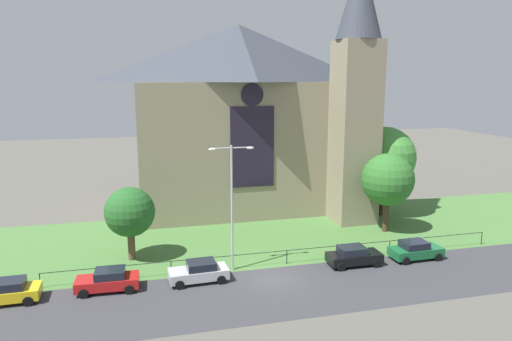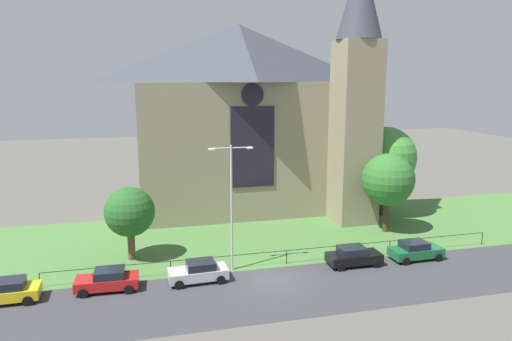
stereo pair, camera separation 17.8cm
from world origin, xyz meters
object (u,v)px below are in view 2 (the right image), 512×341
(parked_car_yellow, at_px, (6,291))
(tree_right_far, at_px, (385,158))
(tree_left_near, at_px, (130,212))
(streetlamp_near, at_px, (231,194))
(parked_car_silver, at_px, (199,272))
(parked_car_black, at_px, (353,256))
(church_building, at_px, (248,117))
(parked_car_red, at_px, (108,280))
(parked_car_green, at_px, (415,250))
(tree_right_near, at_px, (388,180))

(parked_car_yellow, bearing_deg, tree_right_far, -161.15)
(tree_left_near, bearing_deg, streetlamp_near, -28.70)
(tree_right_far, distance_m, parked_car_silver, 25.01)
(parked_car_black, bearing_deg, church_building, 103.47)
(parked_car_yellow, bearing_deg, parked_car_silver, 179.51)
(church_building, distance_m, parked_car_black, 21.04)
(parked_car_silver, bearing_deg, parked_car_red, -3.31)
(tree_left_near, xyz_separation_m, streetlamp_near, (7.44, -4.08, 2.05))
(tree_left_near, bearing_deg, tree_right_far, 14.30)
(church_building, distance_m, tree_left_near, 19.04)
(parked_car_green, bearing_deg, parked_car_red, 178.23)
(tree_right_near, xyz_separation_m, parked_car_yellow, (-31.27, -7.10, -4.28))
(tree_right_far, xyz_separation_m, parked_car_black, (-9.09, -12.07, -5.40))
(tree_left_near, relative_size, parked_car_red, 1.39)
(parked_car_yellow, xyz_separation_m, parked_car_red, (6.32, 0.24, 0.00))
(streetlamp_near, relative_size, parked_car_red, 2.25)
(parked_car_silver, bearing_deg, parked_car_black, 177.87)
(tree_right_far, bearing_deg, parked_car_black, -126.98)
(parked_car_black, bearing_deg, parked_car_red, -179.57)
(tree_left_near, bearing_deg, parked_car_black, -18.05)
(tree_right_far, relative_size, parked_car_silver, 2.21)
(tree_right_far, xyz_separation_m, parked_car_yellow, (-33.75, -12.30, -5.40))
(tree_right_far, height_order, parked_car_green, tree_right_far)
(tree_right_near, height_order, parked_car_green, tree_right_near)
(tree_right_far, height_order, parked_car_black, tree_right_far)
(parked_car_red, bearing_deg, parked_car_yellow, 4.44)
(tree_right_near, bearing_deg, parked_car_yellow, -167.21)
(streetlamp_near, relative_size, parked_car_black, 2.28)
(tree_right_near, height_order, parked_car_yellow, tree_right_near)
(church_building, bearing_deg, tree_left_near, -134.51)
(tree_left_near, height_order, streetlamp_near, streetlamp_near)
(parked_car_red, bearing_deg, streetlamp_near, -168.98)
(streetlamp_near, distance_m, parked_car_silver, 6.09)
(parked_car_yellow, distance_m, parked_car_silver, 12.56)
(streetlamp_near, bearing_deg, parked_car_red, -171.25)
(tree_right_near, xyz_separation_m, streetlamp_near, (-15.97, -5.48, 0.95))
(tree_right_far, relative_size, parked_car_red, 2.21)
(tree_right_near, xyz_separation_m, parked_car_green, (-1.22, -6.95, -4.28))
(church_building, xyz_separation_m, streetlamp_near, (-5.15, -16.88, -4.29))
(tree_right_near, relative_size, parked_car_green, 1.77)
(church_building, xyz_separation_m, parked_car_yellow, (-20.45, -18.50, -9.53))
(tree_left_near, distance_m, tree_right_near, 23.48)
(streetlamp_near, height_order, parked_car_green, streetlamp_near)
(parked_car_yellow, bearing_deg, tree_right_near, -168.37)
(tree_left_near, distance_m, parked_car_yellow, 10.21)
(church_building, height_order, parked_car_red, church_building)
(parked_car_silver, height_order, parked_car_black, same)
(parked_car_red, relative_size, parked_car_black, 1.01)
(parked_car_yellow, xyz_separation_m, parked_car_silver, (12.56, 0.15, 0.00))
(tree_right_far, bearing_deg, streetlamp_near, -149.95)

